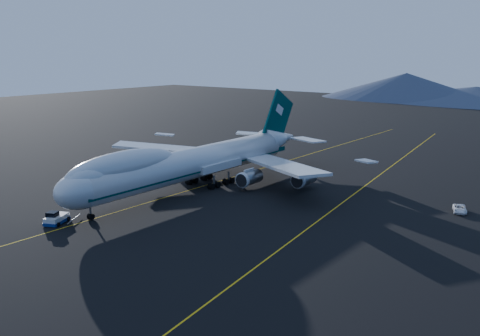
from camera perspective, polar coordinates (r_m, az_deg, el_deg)
The scene contains 6 objects.
ground at distance 114.14m, azimuth -4.99°, elevation -2.24°, with size 500.00×500.00×0.00m, color black.
taxiway_line_main at distance 114.13m, azimuth -4.99°, elevation -2.23°, with size 0.25×220.00×0.01m, color #E5B30D.
taxiway_line_side at distance 105.71m, azimuth 10.93°, elevation -3.61°, with size 0.25×200.00×0.01m, color #E5B30D.
boeing_747 at distance 112.83m, azimuth -5.03°, elevation 0.62°, with size 59.62×72.43×19.37m.
pushback_tug at distance 96.63m, azimuth -18.96°, elevation -5.21°, with size 4.19×5.39×2.10m.
service_van at distance 105.32m, azimuth 22.39°, elevation -4.04°, with size 2.21×4.79×1.33m, color white.
Camera 1 is at (74.64, -81.37, 28.88)m, focal length 40.00 mm.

